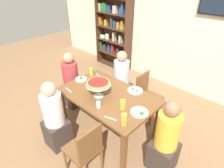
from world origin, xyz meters
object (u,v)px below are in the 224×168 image
object	(u,v)px
diner_head_east	(165,142)
bookshelf	(114,26)
salad_plate_spare	(135,90)
beer_glass_amber_tall	(91,72)
diner_near_left	(55,120)
salad_plate_near_diner	(81,79)
diner_head_west	(72,84)
chair_near_right	(85,149)
cutlery_knife_near	(69,90)
deep_dish_pizza_stand	(98,84)
television	(221,3)
diner_far_left	(121,82)
beer_glass_amber_spare	(123,105)
cutlery_fork_near	(99,76)
salad_plate_far_diner	(140,112)
cutlery_fork_far	(110,118)
chair_far_right	(146,94)
water_glass_clear_near	(99,105)
dining_table	(108,99)
beer_glass_amber_short	(124,120)

from	to	relation	value
diner_head_east	bookshelf	bearing A→B (deg)	-35.69
salad_plate_spare	beer_glass_amber_tall	world-z (taller)	beer_glass_amber_tall
diner_near_left	salad_plate_near_diner	bearing A→B (deg)	22.61
diner_head_west	beer_glass_amber_tall	bearing A→B (deg)	31.30
chair_near_right	cutlery_knife_near	xyz separation A→B (m)	(-0.94, 0.44, 0.26)
bookshelf	deep_dish_pizza_stand	distance (m)	2.72
diner_head_east	salad_plate_near_diner	bearing A→B (deg)	-0.61
television	diner_far_left	xyz separation A→B (m)	(-1.08, -1.34, -1.44)
beer_glass_amber_spare	television	bearing A→B (deg)	82.34
cutlery_fork_near	chair_near_right	bearing A→B (deg)	141.50
salad_plate_far_diner	cutlery_fork_near	world-z (taller)	salad_plate_far_diner
beer_glass_amber_spare	cutlery_fork_far	world-z (taller)	beer_glass_amber_spare
chair_far_right	salad_plate_near_diner	size ratio (longest dim) A/B	4.11
diner_head_west	deep_dish_pizza_stand	world-z (taller)	diner_head_west
bookshelf	chair_near_right	bearing A→B (deg)	-52.79
diner_far_left	cutlery_fork_far	world-z (taller)	diner_far_left
cutlery_fork_near	cutlery_knife_near	xyz separation A→B (m)	(-0.01, -0.68, 0.00)
diner_far_left	salad_plate_near_diner	xyz separation A→B (m)	(-0.31, -0.76, 0.27)
diner_near_left	deep_dish_pizza_stand	size ratio (longest dim) A/B	3.07
television	diner_far_left	bearing A→B (deg)	-128.70
bookshelf	chair_near_right	size ratio (longest dim) A/B	2.54
diner_head_west	water_glass_clear_near	xyz separation A→B (m)	(1.17, -0.34, 0.29)
salad_plate_near_diner	beer_glass_amber_spare	distance (m)	1.10
beer_glass_amber_tall	cutlery_fork_near	xyz separation A→B (m)	(0.13, 0.08, -0.07)
chair_far_right	salad_plate_far_diner	bearing A→B (deg)	26.91
deep_dish_pizza_stand	salad_plate_far_diner	world-z (taller)	deep_dish_pizza_stand
diner_far_left	salad_plate_spare	bearing A→B (deg)	58.45
deep_dish_pizza_stand	dining_table	bearing A→B (deg)	60.88
diner_head_west	diner_head_east	distance (m)	2.11
diner_far_left	water_glass_clear_near	xyz separation A→B (m)	(0.50, -1.08, 0.29)
diner_head_east	water_glass_clear_near	distance (m)	1.03
salad_plate_spare	chair_near_right	bearing A→B (deg)	-83.64
salad_plate_near_diner	cutlery_fork_far	xyz separation A→B (m)	(1.10, -0.38, -0.02)
chair_near_right	television	bearing A→B (deg)	-6.27
beer_glass_amber_tall	cutlery_fork_far	distance (m)	1.26
dining_table	bookshelf	bearing A→B (deg)	130.97
bookshelf	television	bearing A→B (deg)	2.23
deep_dish_pizza_stand	beer_glass_amber_spare	distance (m)	0.50
dining_table	salad_plate_spare	size ratio (longest dim) A/B	6.20
salad_plate_far_diner	beer_glass_amber_tall	world-z (taller)	beer_glass_amber_tall
dining_table	salad_plate_spare	xyz separation A→B (m)	(0.25, 0.38, 0.10)
salad_plate_near_diner	beer_glass_amber_short	bearing A→B (deg)	-15.06
beer_glass_amber_short	cutlery_knife_near	distance (m)	1.18
chair_far_right	cutlery_fork_far	size ratio (longest dim) A/B	4.83
beer_glass_amber_tall	chair_far_right	bearing A→B (deg)	29.20
diner_head_east	salad_plate_spare	xyz separation A→B (m)	(-0.81, 0.39, 0.26)
diner_near_left	deep_dish_pizza_stand	xyz separation A→B (m)	(0.29, 0.65, 0.47)
cutlery_knife_near	dining_table	bearing A→B (deg)	38.07
beer_glass_amber_spare	cutlery_fork_near	world-z (taller)	beer_glass_amber_spare
chair_far_right	salad_plate_near_diner	world-z (taller)	chair_far_right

